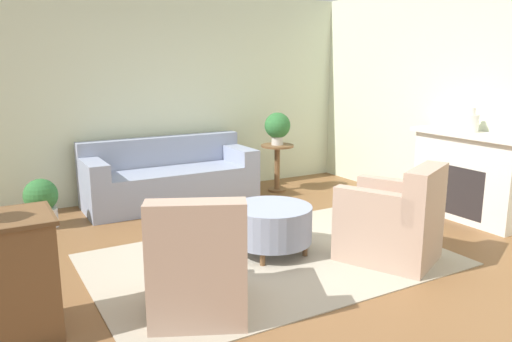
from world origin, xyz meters
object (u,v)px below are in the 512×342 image
(armchair_right, at_px, (394,223))
(potted_plant_floor, at_px, (41,202))
(couch, at_px, (170,179))
(side_table, at_px, (277,160))
(armchair_left, at_px, (199,265))
(vase_mantel_near, at_px, (471,122))
(ottoman_table, at_px, (271,224))
(potted_plant_on_side_table, at_px, (277,126))

(armchair_right, distance_m, potted_plant_floor, 3.85)
(couch, height_order, side_table, couch)
(couch, distance_m, side_table, 1.60)
(armchair_right, xyz_separation_m, side_table, (0.47, 2.78, 0.09))
(armchair_right, bearing_deg, side_table, 80.45)
(couch, height_order, armchair_left, armchair_left)
(vase_mantel_near, bearing_deg, potted_plant_floor, 153.57)
(couch, bearing_deg, ottoman_table, -84.30)
(side_table, height_order, potted_plant_on_side_table, potted_plant_on_side_table)
(armchair_left, bearing_deg, armchair_right, 0.00)
(armchair_left, distance_m, potted_plant_floor, 2.81)
(armchair_right, xyz_separation_m, potted_plant_floor, (-2.74, 2.70, -0.07))
(couch, distance_m, armchair_left, 3.07)
(potted_plant_on_side_table, bearing_deg, ottoman_table, -123.62)
(couch, bearing_deg, potted_plant_floor, -171.68)
(couch, height_order, armchair_right, armchair_right)
(couch, relative_size, armchair_left, 2.12)
(armchair_left, distance_m, vase_mantel_near, 3.77)
(ottoman_table, xyz_separation_m, side_table, (1.36, 2.05, 0.15))
(armchair_left, relative_size, ottoman_table, 1.33)
(ottoman_table, xyz_separation_m, vase_mantel_near, (2.57, -0.22, 0.86))
(armchair_left, height_order, ottoman_table, armchair_left)
(ottoman_table, xyz_separation_m, potted_plant_on_side_table, (1.36, 2.05, 0.65))
(armchair_left, distance_m, armchair_right, 1.98)
(couch, distance_m, potted_plant_on_side_table, 1.71)
(ottoman_table, bearing_deg, side_table, 56.38)
(armchair_right, relative_size, vase_mantel_near, 3.71)
(couch, xyz_separation_m, side_table, (1.59, -0.16, 0.13))
(vase_mantel_near, xyz_separation_m, potted_plant_floor, (-4.41, 2.19, -0.87))
(side_table, distance_m, potted_plant_floor, 3.21)
(potted_plant_on_side_table, bearing_deg, side_table, 180.00)
(vase_mantel_near, bearing_deg, ottoman_table, 175.14)
(armchair_right, bearing_deg, potted_plant_on_side_table, 80.45)
(armchair_left, xyz_separation_m, ottoman_table, (1.08, 0.73, -0.06))
(ottoman_table, height_order, vase_mantel_near, vase_mantel_near)
(couch, height_order, potted_plant_floor, couch)
(couch, distance_m, potted_plant_floor, 1.64)
(couch, xyz_separation_m, potted_plant_floor, (-1.62, -0.24, -0.03))
(couch, relative_size, side_table, 3.26)
(couch, distance_m, ottoman_table, 2.22)
(armchair_left, relative_size, armchair_right, 1.00)
(side_table, bearing_deg, armchair_right, -99.55)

